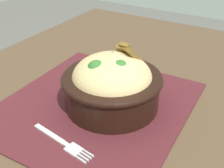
# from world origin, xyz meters

# --- Properties ---
(table) EXTENTS (1.24, 0.78, 0.71)m
(table) POSITION_xyz_m (0.00, 0.00, 0.64)
(table) COLOR #4C3826
(table) RESTS_ON ground_plane
(placemat) EXTENTS (0.40, 0.37, 0.00)m
(placemat) POSITION_xyz_m (-0.04, 0.00, 0.71)
(placemat) COLOR #47191E
(placemat) RESTS_ON table
(bowl) EXTENTS (0.20, 0.20, 0.12)m
(bowl) POSITION_xyz_m (-0.06, 0.03, 0.76)
(bowl) COLOR black
(bowl) RESTS_ON placemat
(fork) EXTENTS (0.04, 0.14, 0.00)m
(fork) POSITION_xyz_m (0.09, 0.02, 0.71)
(fork) COLOR #BABABA
(fork) RESTS_ON placemat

